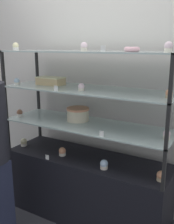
{
  "coord_description": "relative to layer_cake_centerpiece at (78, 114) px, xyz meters",
  "views": [
    {
      "loc": [
        1.12,
        -1.92,
        1.62
      ],
      "look_at": [
        0.0,
        0.0,
        1.05
      ],
      "focal_mm": 42.0,
      "sensor_mm": 36.0,
      "label": 1
    }
  ],
  "objects": [
    {
      "name": "display_riser_upper",
      "position": [
        0.13,
        -0.06,
        0.56
      ],
      "size": [
        1.53,
        0.49,
        0.32
      ],
      "color": "black",
      "rests_on": "display_riser_middle"
    },
    {
      "name": "display_base",
      "position": [
        0.13,
        -0.06,
        -0.69
      ],
      "size": [
        1.53,
        0.49,
        0.62
      ],
      "color": "black",
      "rests_on": "ground_plane"
    },
    {
      "name": "cupcake_2",
      "position": [
        0.37,
        -0.19,
        -0.34
      ],
      "size": [
        0.07,
        0.07,
        0.08
      ],
      "color": "beige",
      "rests_on": "display_base"
    },
    {
      "name": "price_tag_1",
      "position": [
        0.39,
        -0.28,
        -0.04
      ],
      "size": [
        0.04,
        0.0,
        0.04
      ],
      "color": "white",
      "rests_on": "display_riser_lower"
    },
    {
      "name": "ground_plane",
      "position": [
        0.13,
        -0.06,
        -1.0
      ],
      "size": [
        20.0,
        20.0,
        0.0
      ],
      "primitive_type": "plane",
      "color": "#2D2D33"
    },
    {
      "name": "cupcake_4",
      "position": [
        -0.56,
        -0.18,
        -0.03
      ],
      "size": [
        0.06,
        0.06,
        0.07
      ],
      "color": "white",
      "rests_on": "display_riser_lower"
    },
    {
      "name": "cupcake_0",
      "position": [
        -0.57,
        -0.14,
        -0.34
      ],
      "size": [
        0.07,
        0.07,
        0.08
      ],
      "color": "beige",
      "rests_on": "display_base"
    },
    {
      "name": "cupcake_3",
      "position": [
        0.83,
        -0.14,
        -0.34
      ],
      "size": [
        0.07,
        0.07,
        0.08
      ],
      "color": "#CCB28C",
      "rests_on": "display_base"
    },
    {
      "name": "price_tag_3",
      "position": [
        0.39,
        -0.28,
        0.6
      ],
      "size": [
        0.04,
        0.0,
        0.04
      ],
      "color": "white",
      "rests_on": "display_riser_upper"
    },
    {
      "name": "layer_cake_centerpiece",
      "position": [
        0.0,
        0.0,
        0.0
      ],
      "size": [
        0.21,
        0.21,
        0.12
      ],
      "color": "beige",
      "rests_on": "display_riser_lower"
    },
    {
      "name": "cupcake_10",
      "position": [
        0.14,
        -0.12,
        0.61
      ],
      "size": [
        0.06,
        0.06,
        0.07
      ],
      "color": "beige",
      "rests_on": "display_riser_upper"
    },
    {
      "name": "cupcake_11",
      "position": [
        0.82,
        -0.18,
        0.61
      ],
      "size": [
        0.06,
        0.06,
        0.07
      ],
      "color": "beige",
      "rests_on": "display_riser_upper"
    },
    {
      "name": "back_wall",
      "position": [
        0.13,
        0.33,
        0.3
      ],
      "size": [
        8.0,
        0.05,
        2.6
      ],
      "color": "silver",
      "rests_on": "ground_plane"
    },
    {
      "name": "cupcake_1",
      "position": [
        -0.09,
        -0.14,
        -0.34
      ],
      "size": [
        0.07,
        0.07,
        0.08
      ],
      "color": "beige",
      "rests_on": "display_base"
    },
    {
      "name": "donut_glazed",
      "position": [
        0.53,
        -0.08,
        0.59
      ],
      "size": [
        0.12,
        0.12,
        0.03
      ],
      "color": "#EFB2BC",
      "rests_on": "display_riser_upper"
    },
    {
      "name": "sheet_cake_frosted",
      "position": [
        -0.29,
        -0.02,
        0.29
      ],
      "size": [
        0.26,
        0.15,
        0.07
      ],
      "color": "#DBBC84",
      "rests_on": "display_riser_middle"
    },
    {
      "name": "cupcake_6",
      "position": [
        -0.57,
        -0.18,
        0.29
      ],
      "size": [
        0.05,
        0.05,
        0.06
      ],
      "color": "white",
      "rests_on": "display_riser_middle"
    },
    {
      "name": "price_tag_0",
      "position": [
        -0.15,
        -0.28,
        -0.36
      ],
      "size": [
        0.04,
        0.0,
        0.04
      ],
      "color": "white",
      "rests_on": "display_base"
    },
    {
      "name": "price_tag_2",
      "position": [
        -0.03,
        -0.28,
        0.28
      ],
      "size": [
        0.04,
        0.0,
        0.04
      ],
      "color": "white",
      "rests_on": "display_riser_middle"
    },
    {
      "name": "display_riser_middle",
      "position": [
        0.13,
        -0.06,
        0.24
      ],
      "size": [
        1.53,
        0.49,
        0.32
      ],
      "color": "black",
      "rests_on": "display_riser_lower"
    },
    {
      "name": "cupcake_7",
      "position": [
        0.14,
        -0.17,
        0.29
      ],
      "size": [
        0.05,
        0.05,
        0.06
      ],
      "color": "beige",
      "rests_on": "display_riser_middle"
    },
    {
      "name": "cupcake_9",
      "position": [
        -0.57,
        -0.16,
        0.61
      ],
      "size": [
        0.06,
        0.06,
        0.07
      ],
      "color": "white",
      "rests_on": "display_riser_upper"
    },
    {
      "name": "cupcake_8",
      "position": [
        0.84,
        -0.12,
        0.29
      ],
      "size": [
        0.05,
        0.05,
        0.06
      ],
      "color": "#CCB28C",
      "rests_on": "display_riser_middle"
    },
    {
      "name": "display_riser_lower",
      "position": [
        0.13,
        -0.06,
        -0.08
      ],
      "size": [
        1.53,
        0.49,
        0.32
      ],
      "color": "black",
      "rests_on": "display_base"
    },
    {
      "name": "cupcake_5",
      "position": [
        0.84,
        -0.1,
        -0.03
      ],
      "size": [
        0.06,
        0.06,
        0.07
      ],
      "color": "beige",
      "rests_on": "display_riser_lower"
    }
  ]
}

